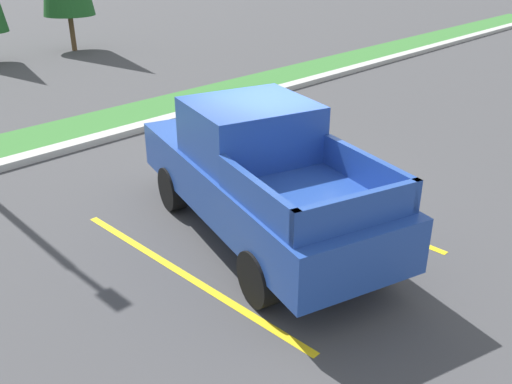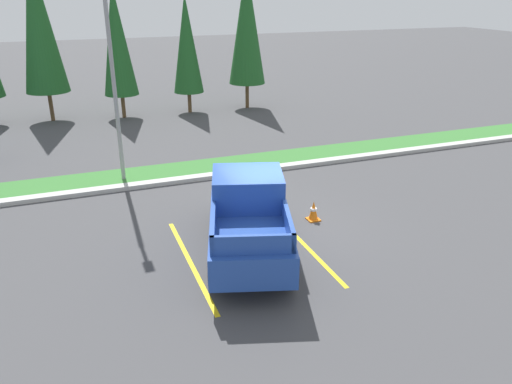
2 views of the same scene
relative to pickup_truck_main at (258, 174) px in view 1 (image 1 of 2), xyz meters
name	(u,v)px [view 1 (image 1 of 2)]	position (x,y,z in m)	size (l,w,h in m)	color
ground_plane	(270,203)	(0.96, 0.62, -1.04)	(120.00, 120.00, 0.00)	#424244
parking_line_near	(183,274)	(-1.57, -0.05, -1.04)	(0.12, 4.80, 0.01)	yellow
parking_line_far	(320,204)	(1.53, -0.05, -1.04)	(0.12, 4.80, 0.01)	yellow
curb_strip	(114,134)	(0.96, 5.62, -0.97)	(56.00, 0.40, 0.15)	#B2B2AD
grass_median	(90,126)	(0.96, 6.72, -1.01)	(56.00, 1.80, 0.06)	#387533
pickup_truck_main	(258,174)	(0.00, 0.00, 0.00)	(3.36, 5.54, 2.10)	black
traffic_cone	(303,158)	(2.46, 1.13, -0.75)	(0.36, 0.36, 0.60)	orange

